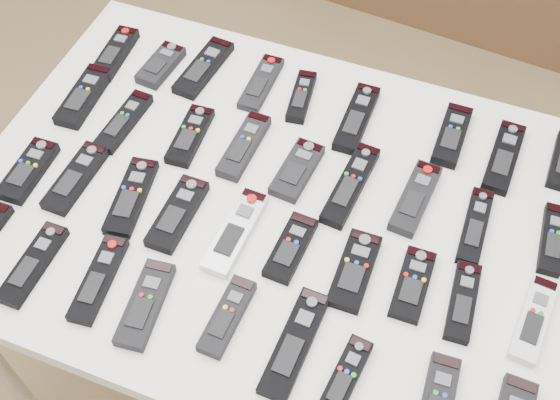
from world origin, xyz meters
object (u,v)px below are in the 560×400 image
(remote_13, at_px, (297,170))
(remote_14, at_px, (351,185))
(remote_15, at_px, (415,198))
(remote_30, at_px, (99,279))
(remote_7, at_px, (504,157))
(remote_33, at_px, (295,343))
(remote_3, at_px, (261,83))
(remote_26, at_px, (463,302))
(remote_1, at_px, (161,65))
(remote_4, at_px, (301,97))
(remote_12, at_px, (244,146))
(remote_27, at_px, (533,320))
(remote_34, at_px, (344,379))
(remote_20, at_px, (131,197))
(remote_11, at_px, (190,136))
(remote_29, at_px, (33,264))
(remote_6, at_px, (452,135))
(table, at_px, (280,222))
(remote_22, at_px, (236,231))
(remote_31, at_px, (145,304))
(remote_19, at_px, (76,178))
(remote_0, at_px, (115,53))
(remote_23, at_px, (291,248))
(remote_2, at_px, (204,68))
(remote_5, at_px, (357,118))
(remote_9, at_px, (84,96))
(remote_17, at_px, (553,239))
(remote_10, at_px, (124,121))
(remote_16, at_px, (475,227))
(remote_24, at_px, (355,270))
(remote_32, at_px, (227,316))
(remote_25, at_px, (413,284))

(remote_13, relative_size, remote_14, 0.72)
(remote_15, bearing_deg, remote_30, -137.21)
(remote_7, bearing_deg, remote_33, -113.30)
(remote_3, height_order, remote_26, remote_26)
(remote_1, distance_m, remote_33, 0.75)
(remote_4, bearing_deg, remote_12, -117.30)
(remote_27, height_order, remote_34, remote_34)
(remote_13, relative_size, remote_20, 0.81)
(remote_11, bearing_deg, remote_29, -112.95)
(remote_6, relative_size, remote_15, 0.93)
(remote_29, bearing_deg, table, 37.96)
(remote_12, relative_size, remote_34, 1.15)
(remote_22, distance_m, remote_34, 0.35)
(remote_12, distance_m, remote_31, 0.40)
(remote_14, bearing_deg, remote_13, -174.44)
(remote_7, bearing_deg, remote_19, -153.20)
(remote_26, bearing_deg, remote_12, 155.56)
(remote_6, bearing_deg, remote_1, -177.34)
(table, xyz_separation_m, remote_34, (0.23, -0.30, 0.07))
(remote_0, distance_m, remote_33, 0.83)
(remote_6, distance_m, remote_23, 0.44)
(remote_2, bearing_deg, remote_5, 1.53)
(remote_0, distance_m, remote_29, 0.57)
(remote_31, bearing_deg, remote_19, 135.88)
(remote_13, bearing_deg, remote_3, 132.77)
(remote_9, xyz_separation_m, remote_17, (1.02, -0.01, -0.00))
(remote_17, xyz_separation_m, remote_19, (-0.92, -0.20, 0.00))
(remote_10, bearing_deg, remote_16, 3.30)
(remote_0, height_order, remote_19, remote_0)
(remote_3, bearing_deg, remote_24, -49.23)
(remote_4, xyz_separation_m, remote_22, (0.01, -0.38, -0.00))
(remote_27, bearing_deg, remote_12, 168.83)
(remote_12, xyz_separation_m, remote_34, (0.35, -0.41, -0.00))
(remote_4, relative_size, remote_27, 0.85)
(remote_32, height_order, remote_34, same)
(remote_26, bearing_deg, remote_14, 143.05)
(remote_2, distance_m, remote_17, 0.83)
(remote_12, bearing_deg, remote_9, -179.23)
(remote_15, height_order, remote_20, remote_15)
(remote_4, bearing_deg, remote_16, -33.40)
(remote_19, bearing_deg, remote_27, 2.16)
(remote_22, relative_size, remote_29, 1.11)
(remote_5, relative_size, remote_17, 1.21)
(remote_0, xyz_separation_m, remote_14, (0.63, -0.17, 0.00))
(remote_16, distance_m, remote_30, 0.71)
(remote_7, xyz_separation_m, remote_15, (-0.14, -0.17, 0.00))
(remote_10, height_order, remote_31, remote_31)
(remote_9, bearing_deg, remote_19, -67.06)
(remote_13, distance_m, remote_27, 0.53)
(remote_24, distance_m, remote_25, 0.11)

